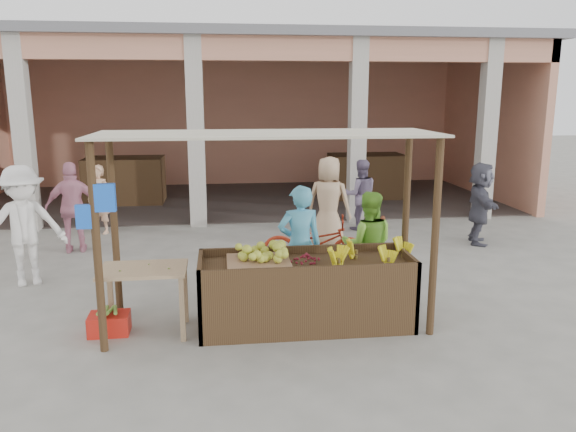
{
  "coord_description": "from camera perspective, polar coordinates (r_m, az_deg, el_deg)",
  "views": [
    {
      "loc": [
        -0.5,
        -6.49,
        2.83
      ],
      "look_at": [
        0.43,
        1.2,
        1.13
      ],
      "focal_mm": 35.0,
      "sensor_mm": 36.0,
      "label": 1
    }
  ],
  "objects": [
    {
      "name": "shopper_a",
      "position": [
        9.18,
        -25.29,
        -0.5
      ],
      "size": [
        1.4,
        1.06,
        1.96
      ],
      "primitive_type": "imported",
      "rotation": [
        0.0,
        0.0,
        0.4
      ],
      "color": "white",
      "rests_on": "ground"
    },
    {
      "name": "melon_tray",
      "position": [
        6.81,
        -3.02,
        -4.21
      ],
      "size": [
        0.76,
        0.66,
        0.2
      ],
      "color": "#90684A",
      "rests_on": "fruit_stall"
    },
    {
      "name": "plantain_bundle",
      "position": [
        7.14,
        -17.77,
        -9.2
      ],
      "size": [
        0.36,
        0.25,
        0.07
      ],
      "primitive_type": null,
      "color": "olive",
      "rests_on": "red_crate"
    },
    {
      "name": "shopper_e",
      "position": [
        12.11,
        -18.64,
        1.74
      ],
      "size": [
        0.67,
        0.61,
        1.48
      ],
      "primitive_type": "imported",
      "rotation": [
        0.0,
        0.0,
        -0.44
      ],
      "color": "#E5AB84",
      "rests_on": "ground"
    },
    {
      "name": "shopper_f",
      "position": [
        11.9,
        7.36,
        2.48
      ],
      "size": [
        0.81,
        0.48,
        1.63
      ],
      "primitive_type": "imported",
      "rotation": [
        0.0,
        0.0,
        3.11
      ],
      "color": "slate",
      "rests_on": "ground"
    },
    {
      "name": "side_table",
      "position": [
        6.9,
        -14.43,
        -6.23
      ],
      "size": [
        1.01,
        0.68,
        0.82
      ],
      "rotation": [
        0.0,
        0.0,
        0.0
      ],
      "color": "tan",
      "rests_on": "ground"
    },
    {
      "name": "shopper_b",
      "position": [
        10.79,
        -20.98,
        1.1
      ],
      "size": [
        1.11,
        0.71,
        1.76
      ],
      "primitive_type": "imported",
      "rotation": [
        0.0,
        0.0,
        3.3
      ],
      "color": "#CD8298",
      "rests_on": "ground"
    },
    {
      "name": "berry_heap",
      "position": [
        6.84,
        1.9,
        -4.35
      ],
      "size": [
        0.42,
        0.34,
        0.13
      ],
      "primitive_type": "ellipsoid",
      "color": "maroon",
      "rests_on": "fruit_stall"
    },
    {
      "name": "stall_awning",
      "position": [
        6.63,
        -2.64,
        4.93
      ],
      "size": [
        4.09,
        1.35,
        2.39
      ],
      "color": "#46321C",
      "rests_on": "ground"
    },
    {
      "name": "vendor_blue",
      "position": [
        7.59,
        1.21,
        -2.58
      ],
      "size": [
        0.68,
        0.52,
        1.76
      ],
      "primitive_type": "imported",
      "rotation": [
        0.0,
        0.0,
        3.2
      ],
      "color": "#4FB2DA",
      "rests_on": "ground"
    },
    {
      "name": "shopper_c",
      "position": [
        10.42,
        4.16,
        1.89
      ],
      "size": [
        1.08,
        0.93,
        1.89
      ],
      "primitive_type": "imported",
      "rotation": [
        0.0,
        0.0,
        2.69
      ],
      "color": "tan",
      "rests_on": "ground"
    },
    {
      "name": "motorcycle",
      "position": [
        9.1,
        2.66,
        -2.73
      ],
      "size": [
        0.96,
        1.88,
        0.94
      ],
      "primitive_type": "imported",
      "rotation": [
        0.0,
        0.0,
        1.37
      ],
      "color": "maroon",
      "rests_on": "ground"
    },
    {
      "name": "produce_sacks",
      "position": [
        12.7,
        8.79,
        0.74
      ],
      "size": [
        0.81,
        0.76,
        0.62
      ],
      "color": "brown",
      "rests_on": "ground"
    },
    {
      "name": "ground",
      "position": [
        7.1,
        -2.33,
        -11.16
      ],
      "size": [
        60.0,
        60.0,
        0.0
      ],
      "primitive_type": "plane",
      "color": "slate",
      "rests_on": "ground"
    },
    {
      "name": "papaya_pile",
      "position": [
        6.83,
        -14.54,
        -4.32
      ],
      "size": [
        0.71,
        0.4,
        0.2
      ],
      "primitive_type": null,
      "color": "#49852B",
      "rests_on": "side_table"
    },
    {
      "name": "shopper_d",
      "position": [
        11.28,
        18.94,
        1.43
      ],
      "size": [
        1.07,
        1.65,
        1.65
      ],
      "primitive_type": "imported",
      "rotation": [
        0.0,
        0.0,
        1.26
      ],
      "color": "#4D4C5A",
      "rests_on": "ground"
    },
    {
      "name": "fruit_stall",
      "position": [
        7.01,
        1.76,
        -7.96
      ],
      "size": [
        2.6,
        0.95,
        0.8
      ],
      "primitive_type": "cube",
      "color": "#46321C",
      "rests_on": "ground"
    },
    {
      "name": "market_building",
      "position": [
        15.43,
        -4.95,
        11.81
      ],
      "size": [
        14.4,
        6.4,
        4.2
      ],
      "color": "tan",
      "rests_on": "ground"
    },
    {
      "name": "banana_heap",
      "position": [
        6.97,
        8.2,
        -3.91
      ],
      "size": [
        1.04,
        0.57,
        0.19
      ],
      "primitive_type": null,
      "color": "yellow",
      "rests_on": "fruit_stall"
    },
    {
      "name": "red_crate",
      "position": [
        7.19,
        -17.69,
        -10.38
      ],
      "size": [
        0.48,
        0.35,
        0.25
      ],
      "primitive_type": "cube",
      "rotation": [
        0.0,
        0.0,
        0.02
      ],
      "color": "red",
      "rests_on": "ground"
    },
    {
      "name": "vendor_green",
      "position": [
        7.91,
        8.11,
        -2.65
      ],
      "size": [
        0.84,
        0.59,
        1.6
      ],
      "primitive_type": "imported",
      "rotation": [
        0.0,
        0.0,
        2.95
      ],
      "color": "#7FCB3B",
      "rests_on": "ground"
    }
  ]
}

